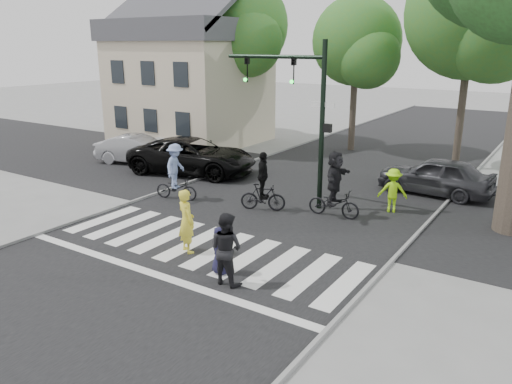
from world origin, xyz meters
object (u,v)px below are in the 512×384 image
(pedestrian_woman, at_px, (186,221))
(cyclist_left, at_px, (176,176))
(pedestrian_adult, at_px, (226,248))
(cyclist_mid, at_px, (263,187))
(car_grey, at_px, (436,176))
(car_suv, at_px, (193,156))
(car_silver, at_px, (138,149))
(cyclist_right, at_px, (335,188))
(traffic_signal, at_px, (301,100))
(pedestrian_child, at_px, (220,250))

(pedestrian_woman, bearing_deg, cyclist_left, -21.99)
(pedestrian_adult, relative_size, cyclist_mid, 0.87)
(pedestrian_adult, relative_size, car_grey, 0.42)
(cyclist_left, bearing_deg, pedestrian_woman, -44.77)
(car_suv, relative_size, car_silver, 1.37)
(pedestrian_woman, height_order, cyclist_right, cyclist_right)
(car_grey, bearing_deg, cyclist_left, -49.55)
(traffic_signal, height_order, cyclist_left, traffic_signal)
(cyclist_mid, bearing_deg, cyclist_left, -168.54)
(pedestrian_child, xyz_separation_m, car_silver, (-11.16, 7.89, 0.06))
(traffic_signal, xyz_separation_m, pedestrian_adult, (1.57, -6.73, -2.96))
(pedestrian_adult, distance_m, cyclist_left, 7.51)
(pedestrian_adult, bearing_deg, cyclist_mid, -64.88)
(cyclist_left, bearing_deg, car_grey, 37.07)
(cyclist_right, bearing_deg, pedestrian_child, -95.86)
(cyclist_left, xyz_separation_m, car_grey, (8.26, 6.24, -0.19))
(pedestrian_adult, height_order, car_silver, pedestrian_adult)
(pedestrian_adult, bearing_deg, cyclist_left, -36.83)
(cyclist_left, xyz_separation_m, car_suv, (-2.13, 3.52, -0.13))
(car_silver, bearing_deg, pedestrian_woman, -143.59)
(car_suv, height_order, car_grey, car_suv)
(cyclist_mid, height_order, car_silver, cyclist_mid)
(pedestrian_woman, relative_size, cyclist_mid, 0.88)
(cyclist_left, relative_size, cyclist_mid, 1.02)
(traffic_signal, distance_m, pedestrian_woman, 6.50)
(car_grey, bearing_deg, cyclist_mid, -37.14)
(car_silver, xyz_separation_m, car_grey, (14.01, 2.66, 0.05))
(pedestrian_adult, bearing_deg, traffic_signal, -75.21)
(pedestrian_woman, relative_size, cyclist_left, 0.86)
(cyclist_right, bearing_deg, car_grey, 64.67)
(cyclist_left, relative_size, cyclist_right, 0.94)
(pedestrian_adult, relative_size, cyclist_left, 0.85)
(pedestrian_child, height_order, cyclist_right, cyclist_right)
(traffic_signal, bearing_deg, pedestrian_woman, -95.65)
(pedestrian_woman, xyz_separation_m, car_suv, (-5.87, 7.23, -0.12))
(pedestrian_woman, xyz_separation_m, pedestrian_child, (1.67, -0.60, -0.30))
(car_silver, relative_size, car_grey, 0.97)
(traffic_signal, bearing_deg, car_suv, 167.18)
(pedestrian_child, relative_size, car_grey, 0.29)
(pedestrian_child, relative_size, pedestrian_adult, 0.69)
(cyclist_right, height_order, car_suv, cyclist_right)
(pedestrian_woman, distance_m, pedestrian_child, 1.80)
(pedestrian_child, bearing_deg, cyclist_mid, -56.90)
(pedestrian_woman, bearing_deg, cyclist_right, -90.80)
(cyclist_right, relative_size, car_grey, 0.52)
(cyclist_right, bearing_deg, car_suv, 165.89)
(pedestrian_child, distance_m, cyclist_mid, 5.37)
(car_silver, bearing_deg, cyclist_left, -137.95)
(cyclist_mid, height_order, car_grey, cyclist_mid)
(cyclist_right, bearing_deg, pedestrian_adult, -91.19)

